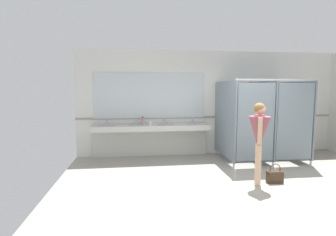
{
  "coord_description": "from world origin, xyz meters",
  "views": [
    {
      "loc": [
        -2.3,
        -4.74,
        1.86
      ],
      "look_at": [
        -1.59,
        0.74,
        1.25
      ],
      "focal_mm": 28.65,
      "sensor_mm": 36.0,
      "label": 1
    }
  ],
  "objects_px": {
    "handbag": "(275,176)",
    "soap_dispenser": "(143,121)",
    "paper_cup": "(150,124)",
    "person_standing": "(259,134)"
  },
  "relations": [
    {
      "from": "handbag",
      "to": "soap_dispenser",
      "type": "xyz_separation_m",
      "value": [
        -2.51,
        2.4,
        0.86
      ]
    },
    {
      "from": "person_standing",
      "to": "soap_dispenser",
      "type": "height_order",
      "value": "person_standing"
    },
    {
      "from": "handbag",
      "to": "paper_cup",
      "type": "distance_m",
      "value": 3.26
    },
    {
      "from": "handbag",
      "to": "soap_dispenser",
      "type": "relative_size",
      "value": 1.88
    },
    {
      "from": "person_standing",
      "to": "soap_dispenser",
      "type": "relative_size",
      "value": 7.76
    },
    {
      "from": "person_standing",
      "to": "soap_dispenser",
      "type": "distance_m",
      "value": 3.24
    },
    {
      "from": "person_standing",
      "to": "handbag",
      "type": "distance_m",
      "value": 0.95
    },
    {
      "from": "person_standing",
      "to": "paper_cup",
      "type": "distance_m",
      "value": 2.91
    },
    {
      "from": "soap_dispenser",
      "to": "paper_cup",
      "type": "bearing_deg",
      "value": -55.41
    },
    {
      "from": "soap_dispenser",
      "to": "paper_cup",
      "type": "relative_size",
      "value": 2.24
    }
  ]
}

